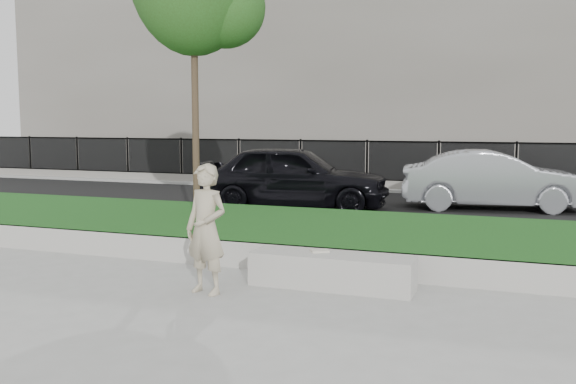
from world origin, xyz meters
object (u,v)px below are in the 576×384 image
at_px(stone_bench, 332,271).
at_px(car_silver, 493,180).
at_px(car_dark, 293,177).
at_px(book, 320,251).
at_px(man, 206,229).

distance_m(stone_bench, car_silver, 8.55).
bearing_deg(car_dark, book, -165.91).
height_order(man, car_dark, man).
relative_size(stone_bench, book, 9.32).
xyz_separation_m(stone_bench, book, (-0.20, 0.12, 0.24)).
relative_size(stone_bench, car_dark, 0.47).
relative_size(book, car_silver, 0.05).
relative_size(stone_bench, man, 1.31).
distance_m(stone_bench, book, 0.34).
bearing_deg(car_silver, car_dark, 100.26).
bearing_deg(stone_bench, car_silver, 78.84).
xyz_separation_m(stone_bench, car_dark, (-2.99, 6.74, 0.62)).
height_order(book, car_dark, car_dark).
distance_m(car_dark, car_silver, 4.92).
height_order(man, book, man).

